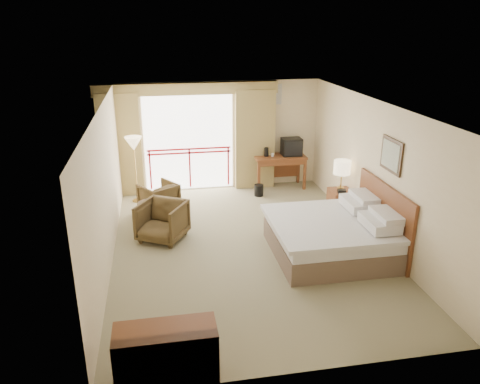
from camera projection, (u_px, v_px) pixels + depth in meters
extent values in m
plane|color=#807959|center=(247.00, 246.00, 9.01)|extent=(7.00, 7.00, 0.00)
plane|color=white|center=(247.00, 105.00, 8.07)|extent=(7.00, 7.00, 0.00)
plane|color=beige|center=(220.00, 136.00, 11.77)|extent=(5.00, 0.00, 5.00)
plane|color=beige|center=(306.00, 277.00, 5.31)|extent=(5.00, 0.00, 5.00)
plane|color=beige|center=(106.00, 188.00, 8.12)|extent=(0.00, 7.00, 7.00)
plane|color=beige|center=(375.00, 172.00, 8.96)|extent=(0.00, 7.00, 7.00)
plane|color=white|center=(189.00, 143.00, 11.67)|extent=(2.40, 0.00, 2.40)
cube|color=#AA0E17|center=(189.00, 153.00, 11.74)|extent=(2.09, 0.03, 0.04)
cube|color=#AA0E17|center=(189.00, 149.00, 11.70)|extent=(2.09, 0.03, 0.04)
cube|color=#AA0E17|center=(150.00, 170.00, 11.71)|extent=(0.04, 0.03, 1.00)
cube|color=#AA0E17|center=(190.00, 168.00, 11.87)|extent=(0.04, 0.03, 1.00)
cube|color=#AA0E17|center=(228.00, 166.00, 12.04)|extent=(0.04, 0.03, 1.00)
cube|color=olive|center=(121.00, 145.00, 11.26)|extent=(1.00, 0.26, 2.50)
cube|color=olive|center=(255.00, 139.00, 11.81)|extent=(1.00, 0.26, 2.50)
cube|color=olive|center=(187.00, 89.00, 11.11)|extent=(4.40, 0.22, 0.28)
cube|color=silver|center=(272.00, 94.00, 11.61)|extent=(0.50, 0.04, 0.50)
cube|color=brown|center=(330.00, 244.00, 8.62)|extent=(2.05, 2.00, 0.40)
cube|color=white|center=(331.00, 229.00, 8.52)|extent=(2.01, 1.96, 0.22)
cube|color=white|center=(329.00, 223.00, 8.47)|extent=(2.09, 2.06, 0.08)
cube|color=white|center=(380.00, 222.00, 8.13)|extent=(0.50, 0.75, 0.18)
cube|color=white|center=(358.00, 204.00, 8.96)|extent=(0.50, 0.75, 0.18)
cube|color=white|center=(387.00, 216.00, 8.11)|extent=(0.40, 0.70, 0.14)
cube|color=white|center=(365.00, 197.00, 8.94)|extent=(0.40, 0.70, 0.14)
cube|color=brown|center=(383.00, 218.00, 8.64)|extent=(0.06, 2.10, 1.30)
cube|color=#301F0F|center=(391.00, 155.00, 8.22)|extent=(0.03, 0.72, 0.60)
cube|color=silver|center=(390.00, 155.00, 8.22)|extent=(0.01, 0.60, 0.48)
cube|color=brown|center=(340.00, 204.00, 10.15)|extent=(0.46, 0.54, 0.65)
cylinder|color=tan|center=(341.00, 188.00, 10.07)|extent=(0.15, 0.15, 0.04)
cylinder|color=tan|center=(341.00, 179.00, 10.01)|extent=(0.03, 0.03, 0.38)
cylinder|color=#FFE5B2|center=(342.00, 167.00, 9.91)|extent=(0.36, 0.36, 0.29)
cube|color=black|center=(342.00, 191.00, 9.88)|extent=(0.19, 0.16, 0.08)
cube|color=brown|center=(280.00, 157.00, 11.87)|extent=(1.30, 0.63, 0.05)
cube|color=brown|center=(259.00, 177.00, 11.67)|extent=(0.06, 0.06, 0.80)
cube|color=brown|center=(305.00, 174.00, 11.87)|extent=(0.06, 0.06, 0.80)
cube|color=brown|center=(254.00, 171.00, 12.17)|extent=(0.06, 0.06, 0.80)
cube|color=brown|center=(298.00, 168.00, 12.37)|extent=(0.06, 0.06, 0.80)
cube|color=brown|center=(277.00, 166.00, 12.24)|extent=(1.19, 0.03, 0.60)
cube|color=brown|center=(282.00, 163.00, 11.64)|extent=(1.19, 0.03, 0.13)
cube|color=black|center=(291.00, 147.00, 11.84)|extent=(0.49, 0.38, 0.45)
cube|color=black|center=(294.00, 149.00, 11.66)|extent=(0.45, 0.02, 0.36)
cylinder|color=black|center=(266.00, 152.00, 11.77)|extent=(0.11, 0.11, 0.23)
cylinder|color=white|center=(273.00, 155.00, 11.77)|extent=(0.07, 0.07, 0.09)
cylinder|color=black|center=(259.00, 190.00, 11.52)|extent=(0.25, 0.25, 0.28)
imported|color=#41321C|center=(160.00, 211.00, 10.62)|extent=(1.01, 1.01, 0.67)
imported|color=#41321C|center=(163.00, 239.00, 9.28)|extent=(1.14, 1.15, 0.78)
cylinder|color=#301F0F|center=(150.00, 203.00, 9.66)|extent=(0.49, 0.49, 0.04)
cylinder|color=#301F0F|center=(150.00, 215.00, 9.75)|extent=(0.06, 0.06, 0.49)
cylinder|color=#301F0F|center=(151.00, 226.00, 9.84)|extent=(0.35, 0.35, 0.03)
imported|color=white|center=(150.00, 203.00, 9.66)|extent=(0.30, 0.31, 0.02)
cylinder|color=tan|center=(138.00, 200.00, 11.23)|extent=(0.26, 0.26, 0.03)
cylinder|color=tan|center=(136.00, 174.00, 11.00)|extent=(0.03, 0.03, 1.37)
cone|color=#FFE5B2|center=(133.00, 144.00, 10.75)|extent=(0.40, 0.40, 0.32)
cube|color=brown|center=(167.00, 357.00, 5.45)|extent=(1.18, 0.49, 0.79)
cube|color=#301F0F|center=(167.00, 372.00, 5.22)|extent=(1.08, 0.02, 0.69)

